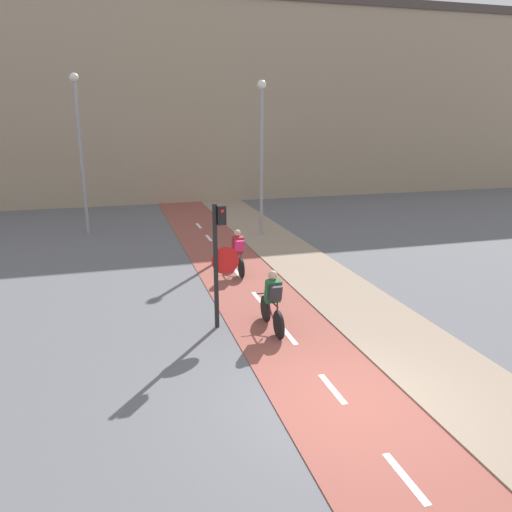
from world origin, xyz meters
TOP-DOWN VIEW (x-y plane):
  - ground_plane at (0.00, 0.00)m, footprint 120.00×120.00m
  - bike_lane at (0.00, 0.01)m, footprint 2.49×60.00m
  - sidewalk_strip at (2.44, 0.00)m, footprint 2.40×60.00m
  - building_row_background at (0.00, 24.67)m, footprint 60.00×5.20m
  - traffic_light_pole at (-1.42, 3.95)m, footprint 0.67×0.25m
  - street_lamp_far at (-4.91, 15.48)m, footprint 0.36×0.36m
  - street_lamp_sidewalk at (2.26, 12.83)m, footprint 0.36×0.36m
  - cyclist_near at (-0.26, 3.40)m, footprint 0.46×1.71m
  - cyclist_far at (0.02, 7.98)m, footprint 0.46×1.67m

SIDE VIEW (x-z plane):
  - ground_plane at x=0.00m, z-range 0.00..0.00m
  - bike_lane at x=0.00m, z-range 0.00..0.02m
  - sidewalk_strip at x=2.44m, z-range 0.00..0.05m
  - cyclist_far at x=0.02m, z-range -0.03..1.44m
  - cyclist_near at x=-0.26m, z-range -0.04..1.46m
  - traffic_light_pole at x=-1.42m, z-range 0.37..3.41m
  - street_lamp_sidewalk at x=2.26m, z-range 0.74..7.08m
  - street_lamp_far at x=-4.91m, z-range 0.75..7.41m
  - building_row_background at x=0.00m, z-range 0.01..11.75m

